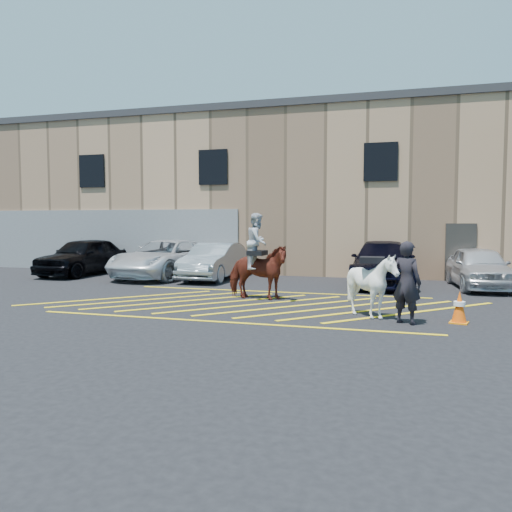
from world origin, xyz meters
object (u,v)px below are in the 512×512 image
(car_white_pickup, at_px, (166,259))
(car_blue_suv, at_px, (383,263))
(traffic_cone, at_px, (459,307))
(mounted_bay, at_px, (257,265))
(car_white_suv, at_px, (479,267))
(handler, at_px, (406,283))
(saddled_white, at_px, (372,285))
(car_silver_sedan, at_px, (215,261))
(car_black_suv, at_px, (84,256))

(car_white_pickup, bearing_deg, car_blue_suv, 8.04)
(traffic_cone, bearing_deg, mounted_bay, 159.25)
(car_white_suv, distance_m, mounted_bay, 7.95)
(car_white_suv, distance_m, handler, 7.27)
(car_white_suv, bearing_deg, car_blue_suv, 172.85)
(handler, distance_m, traffic_cone, 1.34)
(car_white_pickup, height_order, mounted_bay, mounted_bay)
(car_white_pickup, bearing_deg, saddled_white, -29.39)
(car_silver_sedan, distance_m, traffic_cone, 10.50)
(car_silver_sedan, bearing_deg, car_blue_suv, 1.73)
(saddled_white, bearing_deg, handler, -32.14)
(car_black_suv, distance_m, mounted_bay, 10.00)
(car_white_suv, xyz_separation_m, mounted_bay, (-6.58, -4.44, 0.30))
(car_white_pickup, distance_m, traffic_cone, 12.33)
(car_blue_suv, height_order, traffic_cone, car_blue_suv)
(car_white_pickup, distance_m, car_blue_suv, 8.57)
(car_white_pickup, xyz_separation_m, mounted_bay, (5.18, -4.50, 0.25))
(car_black_suv, xyz_separation_m, handler, (13.11, -6.81, 0.13))
(car_white_pickup, distance_m, car_silver_sedan, 2.17)
(car_black_suv, height_order, traffic_cone, car_black_suv)
(car_white_pickup, xyz_separation_m, car_blue_suv, (8.57, 0.07, 0.01))
(car_silver_sedan, xyz_separation_m, car_white_suv, (9.59, 0.03, 0.00))
(car_white_pickup, height_order, traffic_cone, car_white_pickup)
(car_silver_sedan, xyz_separation_m, traffic_cone, (8.30, -6.42, -0.35))
(car_black_suv, distance_m, car_silver_sedan, 5.96)
(car_black_suv, xyz_separation_m, saddled_white, (12.33, -6.32, -0.01))
(saddled_white, bearing_deg, car_white_pickup, 143.07)
(car_white_pickup, xyz_separation_m, traffic_cone, (10.46, -6.51, -0.40))
(car_black_suv, height_order, car_silver_sedan, car_black_suv)
(mounted_bay, height_order, saddled_white, mounted_bay)
(car_black_suv, height_order, car_blue_suv, car_black_suv)
(car_blue_suv, relative_size, car_white_suv, 1.27)
(car_blue_suv, relative_size, saddled_white, 3.46)
(car_silver_sedan, bearing_deg, traffic_cone, -37.45)
(car_blue_suv, bearing_deg, traffic_cone, -75.64)
(mounted_bay, bearing_deg, car_black_suv, 153.85)
(car_white_suv, bearing_deg, saddled_white, -121.64)
(car_blue_suv, xyz_separation_m, saddled_white, (-0.03, -6.49, 0.01))
(handler, xyz_separation_m, mounted_bay, (-4.14, 2.40, 0.09))
(car_white_suv, relative_size, traffic_cone, 5.77)
(car_black_suv, distance_m, car_white_suv, 15.55)
(mounted_bay, distance_m, traffic_cone, 5.69)
(car_white_pickup, height_order, saddled_white, saddled_white)
(car_silver_sedan, distance_m, handler, 9.88)
(car_blue_suv, relative_size, traffic_cone, 7.31)
(car_black_suv, relative_size, traffic_cone, 6.38)
(car_black_suv, xyz_separation_m, car_white_pickup, (3.79, 0.10, -0.03))
(saddled_white, relative_size, traffic_cone, 2.12)
(car_silver_sedan, relative_size, handler, 2.35)
(handler, xyz_separation_m, traffic_cone, (1.15, 0.40, -0.56))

